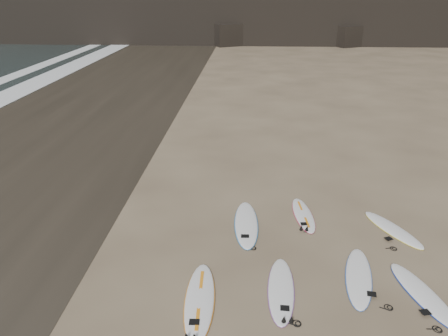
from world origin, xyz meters
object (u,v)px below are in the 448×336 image
Objects in this scene: surfboard_5 at (246,223)px; surfboard_7 at (393,229)px; surfboard_2 at (359,277)px; surfboard_1 at (281,289)px; surfboard_6 at (303,215)px; surfboard_0 at (200,299)px; surfboard_3 at (423,294)px.

surfboard_5 reaches higher than surfboard_7.
surfboard_2 is 2.77m from surfboard_7.
surfboard_1 is 0.89× the size of surfboard_5.
surfboard_6 is at bearing 18.55° from surfboard_5.
surfboard_7 is at bearing 43.64° from surfboard_1.
surfboard_0 reaches higher than surfboard_7.
surfboard_7 is at bearing 68.47° from surfboard_2.
surfboard_0 is 1.17× the size of surfboard_7.
surfboard_2 is (3.76, 1.06, -0.00)m from surfboard_0.
surfboard_6 is (-2.32, 3.62, -0.00)m from surfboard_3.
surfboard_3 is 0.88× the size of surfboard_5.
surfboard_5 is at bearing 150.15° from surfboard_2.
surfboard_3 is at bearing -11.98° from surfboard_2.
surfboard_2 is at bearing -43.15° from surfboard_5.
surfboard_5 is (-4.07, 2.97, 0.01)m from surfboard_3.
surfboard_5 reaches higher than surfboard_2.
surfboard_1 is 3.10m from surfboard_5.
surfboard_6 is 0.97× the size of surfboard_7.
surfboard_1 is at bearing 12.22° from surfboard_0.
surfboard_2 is at bearing 13.48° from surfboard_0.
surfboard_0 is 3.60m from surfboard_5.
surfboard_1 and surfboard_3 have the same top height.
surfboard_1 is 1.01× the size of surfboard_3.
surfboard_5 is at bearing 128.40° from surfboard_3.
surfboard_7 is (0.17, 2.90, -0.00)m from surfboard_3.
surfboard_0 is 1.08× the size of surfboard_2.
surfboard_3 is (1.32, -0.57, -0.00)m from surfboard_2.
surfboard_6 is at bearing 79.05° from surfboard_1.
surfboard_3 reaches higher than surfboard_6.
surfboard_5 reaches higher than surfboard_3.
surfboard_0 is 1.09× the size of surfboard_1.
surfboard_0 is at bearing -153.02° from surfboard_2.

